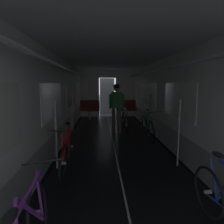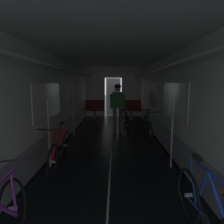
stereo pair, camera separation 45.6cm
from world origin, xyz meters
name	(u,v)px [view 1 (the left image)]	position (x,y,z in m)	size (l,w,h in m)	color
train_car_shell	(114,85)	(0.00, 3.60, 1.70)	(3.14, 12.34, 2.57)	black
bench_seat_far_left	(90,108)	(-0.90, 8.07, 0.57)	(0.98, 0.51, 0.95)	gray
bench_seat_far_right	(126,108)	(0.90, 8.07, 0.57)	(0.98, 0.51, 0.95)	gray
bicycle_green	(148,127)	(1.14, 4.37, 0.38)	(0.44, 1.69, 0.95)	black
bicycle_red	(68,151)	(-1.04, 2.03, 0.38)	(0.44, 1.69, 0.95)	black
person_cyclist_aisle	(117,103)	(0.19, 5.10, 1.07)	(0.53, 0.39, 1.73)	brown
bicycle_silver_in_aisle	(125,121)	(0.53, 5.37, 0.38)	(0.44, 1.69, 0.94)	black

